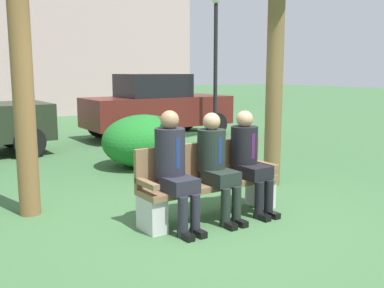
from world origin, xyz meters
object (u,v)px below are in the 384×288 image
parked_car_far (157,106)px  shrub_mid_lawn (143,141)px  seated_man_left (174,164)px  park_bench (208,183)px  seated_man_middle (216,161)px  street_lamp (216,52)px  seated_man_right (249,156)px  shrub_near_bench (191,154)px

parked_car_far → shrub_mid_lawn: bearing=-124.0°
seated_man_left → parked_car_far: (3.38, 6.21, 0.10)m
park_bench → parked_car_far: bearing=65.1°
seated_man_middle → shrub_mid_lawn: size_ratio=0.82×
street_lamp → shrub_mid_lawn: bearing=-149.1°
seated_man_middle → street_lamp: size_ratio=0.35×
seated_man_middle → parked_car_far: 6.82m
shrub_mid_lawn → street_lamp: bearing=30.9°
parked_car_far → street_lamp: 2.12m
seated_man_middle → park_bench: bearing=98.5°
shrub_mid_lawn → parked_car_far: size_ratio=0.39×
park_bench → seated_man_left: (-0.56, -0.12, 0.32)m
park_bench → shrub_mid_lawn: shrub_mid_lawn is taller
seated_man_right → shrub_near_bench: (0.49, 2.00, -0.34)m
seated_man_right → shrub_mid_lawn: (0.19, 3.10, -0.23)m
park_bench → shrub_mid_lawn: 3.06m
parked_car_far → street_lamp: street_lamp is taller
seated_man_left → shrub_mid_lawn: (1.28, 3.10, -0.26)m
park_bench → seated_man_middle: bearing=-81.5°
park_bench → seated_man_right: seated_man_right is taller
seated_man_right → shrub_mid_lawn: bearing=86.5°
seated_man_middle → seated_man_right: size_ratio=1.00×
seated_man_left → shrub_near_bench: seated_man_left is taller
shrub_near_bench → street_lamp: (2.78, 2.94, 1.85)m
seated_man_middle → seated_man_right: seated_man_middle is taller
seated_man_left → shrub_mid_lawn: bearing=67.5°
seated_man_middle → seated_man_right: (0.52, -0.00, -0.00)m
park_bench → shrub_mid_lawn: size_ratio=1.18×
seated_man_right → park_bench: bearing=166.6°
seated_man_right → shrub_mid_lawn: 3.12m
seated_man_middle → shrub_near_bench: size_ratio=1.07×
seated_man_middle → seated_man_right: 0.52m
seated_man_middle → shrub_near_bench: seated_man_middle is taller
shrub_near_bench → parked_car_far: (1.80, 4.22, 0.46)m
seated_man_middle → shrub_mid_lawn: bearing=77.2°
park_bench → seated_man_middle: size_ratio=1.44×
seated_man_middle → shrub_near_bench: (1.01, 2.00, -0.34)m
shrub_mid_lawn → street_lamp: street_lamp is taller
seated_man_right → shrub_near_bench: 2.09m
park_bench → seated_man_right: bearing=-13.4°
seated_man_left → seated_man_middle: (0.58, -0.01, -0.03)m
seated_man_left → street_lamp: (4.37, 4.94, 1.48)m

